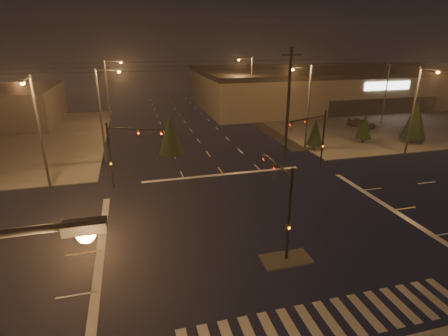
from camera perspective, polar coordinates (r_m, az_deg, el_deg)
The scene contains 22 objects.
ground at distance 25.42m, azimuth 6.31°, elevation -9.76°, with size 140.00×140.00×0.00m, color black.
sidewalk_ne at distance 64.57m, azimuth 22.06°, elevation 7.46°, with size 36.00×36.00×0.12m, color #4C4944.
median_island at distance 22.29m, azimuth 10.09°, elevation -14.47°, with size 3.00×1.60×0.15m, color #4C4944.
crosswalk at distance 18.95m, azimuth 16.84°, elevation -22.66°, with size 15.00×2.60×0.01m, color beige.
stop_bar_far at distance 34.89m, azimuth -0.12°, elevation -1.06°, with size 16.00×0.50×0.01m, color beige.
parking_lot at distance 66.18m, azimuth 26.58°, elevation 7.07°, with size 50.00×24.00×0.08m, color black.
retail_building at distance 79.78m, azimuth 18.56°, elevation 12.82°, with size 60.20×28.30×7.20m.
signal_mast_median at distance 21.20m, azimuth 9.66°, elevation -4.90°, with size 0.25×4.59×6.00m.
signal_mast_ne at distance 36.47m, azimuth 14.89°, elevation 5.45°, with size 4.84×1.86×6.00m.
signal_mast_nw at distance 31.86m, azimuth -16.49°, elevation 3.21°, with size 4.84×1.86×6.00m.
streetlight_1 at distance 39.16m, azimuth -19.14°, elevation 9.02°, with size 2.77×0.32×10.00m.
streetlight_2 at distance 54.95m, azimuth -18.21°, elevation 12.04°, with size 2.77×0.32×10.00m.
streetlight_3 at distance 41.88m, azimuth 13.26°, elevation 10.25°, with size 2.77×0.32×10.00m.
streetlight_4 at distance 60.10m, azimuth 4.23°, elevation 13.58°, with size 2.77×0.32×10.00m.
streetlight_5 at distance 33.27m, azimuth -28.09°, elevation 5.94°, with size 0.32×2.77×10.00m.
streetlight_6 at distance 44.32m, azimuth 28.86°, elevation 8.84°, with size 0.32×2.77×10.00m.
utility_pole_1 at distance 38.66m, azimuth 10.43°, elevation 10.15°, with size 2.20×0.32×12.00m.
conifer_0 at distance 43.63m, azimuth 14.63°, elevation 5.74°, with size 1.99×1.99×3.81m.
conifer_1 at distance 48.46m, azimuth 21.96°, elevation 6.33°, with size 1.99×1.99×3.81m.
conifer_2 at distance 51.08m, azimuth 28.77°, elevation 6.91°, with size 3.05×3.05×5.47m.
conifer_3 at distance 38.98m, azimuth -8.78°, elevation 5.39°, with size 2.76×2.76×5.01m.
car_parked at distance 57.75m, azimuth 21.49°, elevation 6.85°, with size 1.68×4.18×1.42m, color black.
Camera 1 is at (-8.29, -20.45, 12.62)m, focal length 28.00 mm.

